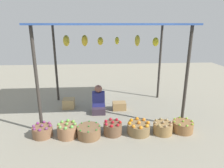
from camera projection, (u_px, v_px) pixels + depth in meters
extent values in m
plane|color=gray|center=(111.00, 111.00, 5.57)|extent=(14.00, 14.00, 0.00)
cylinder|color=#38332D|center=(37.00, 82.00, 4.19)|extent=(0.07, 0.07, 2.33)
cylinder|color=#38332D|center=(186.00, 80.00, 4.41)|extent=(0.07, 0.07, 2.33)
cylinder|color=#38332D|center=(56.00, 65.00, 6.07)|extent=(0.07, 0.07, 2.33)
cylinder|color=#38332D|center=(160.00, 63.00, 6.29)|extent=(0.07, 0.07, 2.33)
cube|color=#3155A2|center=(111.00, 24.00, 4.89)|extent=(3.57, 2.27, 0.04)
ellipsoid|color=gold|center=(66.00, 41.00, 5.26)|extent=(0.17, 0.17, 0.29)
ellipsoid|color=yellow|center=(85.00, 41.00, 5.30)|extent=(0.16, 0.16, 0.30)
ellipsoid|color=yellow|center=(100.00, 41.00, 5.13)|extent=(0.15, 0.15, 0.21)
ellipsoid|color=yellow|center=(117.00, 41.00, 5.26)|extent=(0.11, 0.11, 0.20)
ellipsoid|color=gold|center=(137.00, 41.00, 5.29)|extent=(0.13, 0.13, 0.30)
ellipsoid|color=yellow|center=(156.00, 42.00, 4.90)|extent=(0.15, 0.15, 0.22)
cube|color=#3C2E3D|center=(99.00, 109.00, 5.47)|extent=(0.36, 0.44, 0.18)
cube|color=navy|center=(99.00, 99.00, 5.43)|extent=(0.34, 0.22, 0.40)
sphere|color=#976050|center=(98.00, 89.00, 5.35)|extent=(0.21, 0.21, 0.21)
cylinder|color=brown|center=(43.00, 131.00, 4.29)|extent=(0.43, 0.43, 0.23)
sphere|color=#7B3B70|center=(42.00, 126.00, 4.25)|extent=(0.06, 0.06, 0.06)
sphere|color=#843474|center=(50.00, 126.00, 4.27)|extent=(0.06, 0.06, 0.06)
sphere|color=#863966|center=(49.00, 123.00, 4.38)|extent=(0.06, 0.06, 0.06)
sphere|color=#7E3272|center=(44.00, 122.00, 4.42)|extent=(0.06, 0.06, 0.06)
sphere|color=#842F79|center=(38.00, 123.00, 4.37)|extent=(0.06, 0.06, 0.06)
sphere|color=#783D73|center=(34.00, 126.00, 4.24)|extent=(0.06, 0.06, 0.06)
sphere|color=#7B3666|center=(34.00, 129.00, 4.13)|extent=(0.06, 0.06, 0.06)
sphere|color=#7A3170|center=(40.00, 130.00, 4.09)|extent=(0.06, 0.06, 0.06)
sphere|color=#783B6D|center=(46.00, 129.00, 4.14)|extent=(0.06, 0.06, 0.06)
cylinder|color=#986B49|center=(67.00, 131.00, 4.27)|extent=(0.42, 0.42, 0.28)
sphere|color=#6CAB42|center=(67.00, 124.00, 4.22)|extent=(0.07, 0.07, 0.07)
sphere|color=#71A84F|center=(75.00, 124.00, 4.23)|extent=(0.07, 0.07, 0.07)
sphere|color=#70B641|center=(73.00, 121.00, 4.35)|extent=(0.07, 0.07, 0.07)
sphere|color=#66B842|center=(68.00, 121.00, 4.39)|extent=(0.07, 0.07, 0.07)
sphere|color=#70B94E|center=(62.00, 122.00, 4.33)|extent=(0.07, 0.07, 0.07)
sphere|color=#74AC47|center=(59.00, 125.00, 4.21)|extent=(0.07, 0.07, 0.07)
sphere|color=#6FAD4F|center=(60.00, 127.00, 4.10)|extent=(0.07, 0.07, 0.07)
sphere|color=#6AAF50|center=(66.00, 128.00, 4.06)|extent=(0.07, 0.07, 0.07)
sphere|color=#61BA4B|center=(72.00, 127.00, 4.12)|extent=(0.07, 0.07, 0.07)
cylinder|color=brown|center=(89.00, 132.00, 4.27)|extent=(0.51, 0.51, 0.24)
sphere|color=#358530|center=(89.00, 126.00, 4.23)|extent=(0.04, 0.04, 0.04)
sphere|color=#348530|center=(100.00, 126.00, 4.25)|extent=(0.04, 0.04, 0.04)
sphere|color=#318C34|center=(96.00, 122.00, 4.40)|extent=(0.04, 0.04, 0.04)
sphere|color=#388C2D|center=(89.00, 121.00, 4.45)|extent=(0.04, 0.04, 0.04)
sphere|color=#3C8A2F|center=(82.00, 123.00, 4.38)|extent=(0.04, 0.04, 0.04)
sphere|color=#3D8829|center=(78.00, 127.00, 4.22)|extent=(0.04, 0.04, 0.04)
sphere|color=#348C2C|center=(80.00, 130.00, 4.06)|extent=(0.04, 0.04, 0.04)
sphere|color=#348534|center=(88.00, 132.00, 4.01)|extent=(0.04, 0.04, 0.04)
sphere|color=#30862F|center=(96.00, 130.00, 4.09)|extent=(0.04, 0.04, 0.04)
cylinder|color=brown|center=(113.00, 128.00, 4.38)|extent=(0.41, 0.41, 0.26)
sphere|color=#A81A24|center=(113.00, 122.00, 4.34)|extent=(0.07, 0.07, 0.07)
sphere|color=red|center=(120.00, 122.00, 4.35)|extent=(0.07, 0.07, 0.07)
sphere|color=#B21526|center=(117.00, 120.00, 4.47)|extent=(0.07, 0.07, 0.07)
sphere|color=#AD1A26|center=(111.00, 119.00, 4.49)|extent=(0.07, 0.07, 0.07)
sphere|color=#AA1728|center=(106.00, 121.00, 4.40)|extent=(0.07, 0.07, 0.07)
sphere|color=#AD192A|center=(106.00, 124.00, 4.26)|extent=(0.07, 0.07, 0.07)
sphere|color=#B3151D|center=(112.00, 126.00, 4.18)|extent=(0.07, 0.07, 0.07)
sphere|color=#AE1C22|center=(118.00, 125.00, 4.22)|extent=(0.07, 0.07, 0.07)
cylinder|color=olive|center=(139.00, 128.00, 4.41)|extent=(0.51, 0.51, 0.23)
sphere|color=orange|center=(139.00, 123.00, 4.36)|extent=(0.08, 0.08, 0.08)
sphere|color=orange|center=(148.00, 123.00, 4.38)|extent=(0.08, 0.08, 0.08)
sphere|color=orange|center=(144.00, 120.00, 4.52)|extent=(0.08, 0.08, 0.08)
sphere|color=orange|center=(137.00, 119.00, 4.56)|extent=(0.08, 0.08, 0.08)
sphere|color=orange|center=(131.00, 120.00, 4.50)|extent=(0.08, 0.08, 0.08)
sphere|color=orange|center=(130.00, 123.00, 4.35)|extent=(0.08, 0.08, 0.08)
sphere|color=orange|center=(133.00, 126.00, 4.22)|extent=(0.08, 0.08, 0.08)
sphere|color=orange|center=(141.00, 128.00, 4.17)|extent=(0.08, 0.08, 0.08)
sphere|color=orange|center=(147.00, 126.00, 4.24)|extent=(0.08, 0.08, 0.08)
cylinder|color=olive|center=(163.00, 128.00, 4.41)|extent=(0.43, 0.43, 0.24)
sphere|color=#9B7F5D|center=(163.00, 122.00, 4.37)|extent=(0.06, 0.06, 0.06)
sphere|color=#A2775F|center=(171.00, 122.00, 4.38)|extent=(0.06, 0.06, 0.06)
sphere|color=#9C875D|center=(167.00, 120.00, 4.50)|extent=(0.06, 0.06, 0.06)
sphere|color=#968456|center=(161.00, 119.00, 4.54)|extent=(0.06, 0.06, 0.06)
sphere|color=#988150|center=(156.00, 120.00, 4.48)|extent=(0.06, 0.06, 0.06)
sphere|color=#957C57|center=(155.00, 123.00, 4.36)|extent=(0.06, 0.06, 0.06)
sphere|color=#9B844F|center=(159.00, 125.00, 4.24)|extent=(0.06, 0.06, 0.06)
sphere|color=#997954|center=(166.00, 126.00, 4.20)|extent=(0.06, 0.06, 0.06)
sphere|color=#A27652|center=(171.00, 125.00, 4.26)|extent=(0.06, 0.06, 0.06)
cylinder|color=olive|center=(183.00, 126.00, 4.49)|extent=(0.46, 0.46, 0.23)
sphere|color=#84C436|center=(183.00, 121.00, 4.45)|extent=(0.04, 0.04, 0.04)
sphere|color=#95CF32|center=(192.00, 121.00, 4.47)|extent=(0.04, 0.04, 0.04)
sphere|color=#95CC2F|center=(187.00, 118.00, 4.60)|extent=(0.04, 0.04, 0.04)
sphere|color=#89C132|center=(180.00, 117.00, 4.65)|extent=(0.04, 0.04, 0.04)
sphere|color=#8DC137|center=(175.00, 119.00, 4.58)|extent=(0.04, 0.04, 0.04)
sphere|color=#8EC63E|center=(174.00, 122.00, 4.44)|extent=(0.04, 0.04, 0.04)
sphere|color=#86C838|center=(180.00, 125.00, 4.31)|extent=(0.04, 0.04, 0.04)
sphere|color=#88C83C|center=(187.00, 126.00, 4.26)|extent=(0.04, 0.04, 0.04)
sphere|color=#8CC72E|center=(192.00, 124.00, 4.33)|extent=(0.04, 0.04, 0.04)
cube|color=tan|center=(69.00, 103.00, 5.76)|extent=(0.33, 0.31, 0.28)
cube|color=#A6804E|center=(119.00, 106.00, 5.64)|extent=(0.38, 0.26, 0.22)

